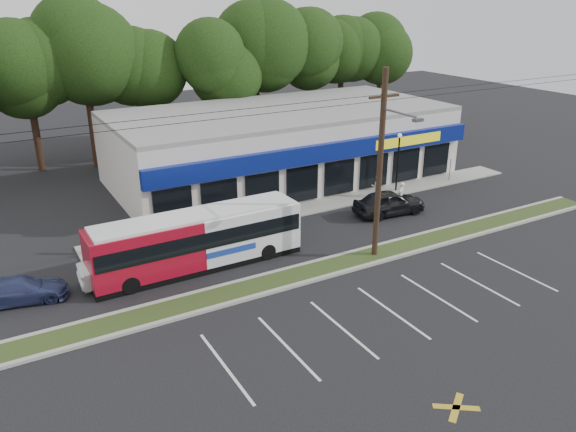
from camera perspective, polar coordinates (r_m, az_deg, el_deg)
The scene contains 16 objects.
ground at distance 28.57m, azimuth 5.21°, elevation -6.09°, with size 120.00×120.00×0.00m, color black.
grass_strip at distance 29.27m, azimuth 4.10°, elevation -5.21°, with size 40.00×1.60×0.12m, color #2C3B18.
curb_south at distance 28.65m, azimuth 5.04°, elevation -5.85°, with size 40.00×0.25×0.14m, color #9E9E93.
curb_north at distance 29.90m, azimuth 3.20°, elevation -4.56°, with size 40.00×0.25×0.14m, color #9E9E93.
sidewalk at distance 37.93m, azimuth 3.73°, elevation 1.22°, with size 32.00×2.20×0.10m, color #9E9E93.
strip_mall at distance 43.06m, azimuth -0.70°, elevation 7.38°, with size 25.00×12.55×5.30m.
utility_pole at distance 28.85m, azimuth 9.18°, elevation 5.60°, with size 50.00×2.77×10.00m.
lamp_post at distance 40.46m, azimuth 11.14°, elevation 6.06°, with size 0.30×0.30×4.25m.
sign_post at distance 43.94m, azimuth 16.23°, elevation 5.32°, with size 0.45×0.10×2.23m.
tree_line at distance 50.45m, azimuth -8.09°, elevation 15.93°, with size 46.76×6.76×11.83m.
metrobus at distance 29.10m, azimuth -9.17°, elevation -2.32°, with size 11.06×2.46×2.97m.
car_dark at distance 36.55m, azimuth 10.24°, elevation 1.36°, with size 1.90×4.72×1.61m, color black.
car_silver at distance 28.78m, azimuth -15.89°, elevation -4.94°, with size 1.65×4.72×1.55m, color #B4B7BC.
car_blue at distance 28.74m, azimuth -25.50°, elevation -6.77°, with size 1.68×4.13×1.20m, color navy.
pedestrian_a at distance 37.71m, azimuth 11.36°, elevation 2.07°, with size 0.65×0.43×1.79m, color white.
pedestrian_b at distance 39.55m, azimuth 9.02°, elevation 3.01°, with size 0.78×0.61×1.61m, color #B9B1A7.
Camera 1 is at (-14.71, -20.60, 13.24)m, focal length 35.00 mm.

